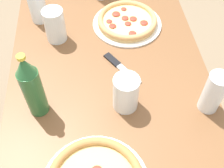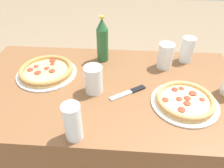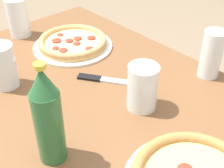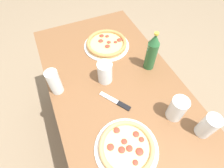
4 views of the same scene
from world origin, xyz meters
TOP-DOWN VIEW (x-y plane):
  - table at (0.00, 0.00)m, footprint 1.28×0.70m
  - pizza_pepperoni at (0.30, -0.07)m, footprint 0.29×0.29m
  - pizza_salami at (-0.34, 0.10)m, footprint 0.28×0.28m
  - glass_water at (-0.41, -0.26)m, footprint 0.07×0.07m
  - glass_orange_juice at (-0.29, -0.18)m, footprint 0.08×0.08m
  - glass_cola at (0.08, 0.30)m, footprint 0.06×0.06m
  - glass_lemonade at (0.05, 0.04)m, footprint 0.08×0.08m
  - beer_bottle at (0.04, -0.23)m, footprint 0.06×0.06m
  - knife at (-0.11, 0.04)m, footprint 0.16×0.12m

SIDE VIEW (x-z plane):
  - table at x=0.00m, z-range 0.00..0.76m
  - knife at x=-0.11m, z-range 0.76..0.77m
  - pizza_salami at x=-0.34m, z-range 0.76..0.80m
  - pizza_pepperoni at x=0.30m, z-range 0.76..0.80m
  - glass_lemonade at x=0.05m, z-range 0.76..0.88m
  - glass_orange_juice at x=-0.29m, z-range 0.76..0.89m
  - glass_water at x=-0.41m, z-range 0.76..0.89m
  - glass_cola at x=0.08m, z-range 0.76..0.91m
  - beer_bottle at x=0.04m, z-range 0.76..1.00m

